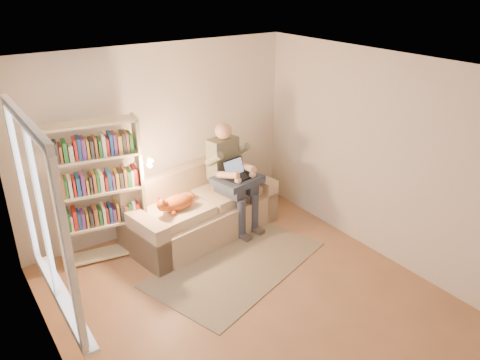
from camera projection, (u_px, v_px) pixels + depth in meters
floor at (254, 305)px, 5.24m from camera, size 4.50×4.50×0.00m
ceiling at (258, 72)px, 4.18m from camera, size 4.00×4.50×0.02m
wall_left at (51, 267)px, 3.68m from camera, size 0.02×4.50×2.60m
wall_right at (387, 160)px, 5.74m from camera, size 0.02×4.50×2.60m
wall_back at (159, 141)px, 6.40m from camera, size 4.00×0.02×2.60m
wall_front at (462, 332)px, 3.02m from camera, size 4.00×0.02×2.60m
window at (50, 246)px, 3.82m from camera, size 0.12×1.52×1.69m
sofa at (199, 212)px, 6.58m from camera, size 2.27×1.30×0.91m
person at (230, 171)px, 6.54m from camera, size 0.52×0.73×1.54m
cat at (174, 204)px, 6.01m from camera, size 0.66×0.31×0.25m
blanket at (239, 179)px, 6.49m from camera, size 0.69×0.60×0.10m
laptop at (238, 172)px, 6.45m from camera, size 0.40×0.35×0.31m
bookshelf at (98, 186)px, 5.73m from camera, size 1.22×0.53×1.84m
rug at (236, 264)px, 5.97m from camera, size 2.52×1.93×0.01m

